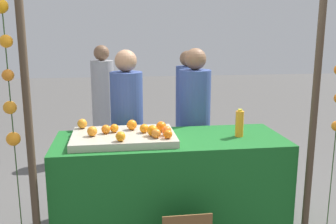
# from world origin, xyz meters

# --- Properties ---
(stall_counter) EXTENTS (1.99, 0.77, 0.88)m
(stall_counter) POSITION_xyz_m (0.00, 0.00, 0.44)
(stall_counter) COLOR #196023
(stall_counter) RESTS_ON ground_plane
(orange_tray) EXTENTS (0.86, 0.58, 0.06)m
(orange_tray) POSITION_xyz_m (-0.40, -0.02, 0.91)
(orange_tray) COLOR #B2AD99
(orange_tray) RESTS_ON stall_counter
(orange_0) EXTENTS (0.08, 0.08, 0.08)m
(orange_0) POSITION_xyz_m (-0.66, -0.06, 0.98)
(orange_0) COLOR orange
(orange_0) RESTS_ON orange_tray
(orange_1) EXTENTS (0.09, 0.09, 0.09)m
(orange_1) POSITION_xyz_m (-0.33, 0.10, 0.98)
(orange_1) COLOR orange
(orange_1) RESTS_ON orange_tray
(orange_2) EXTENTS (0.09, 0.09, 0.09)m
(orange_2) POSITION_xyz_m (-0.17, -0.12, 0.98)
(orange_2) COLOR orange
(orange_2) RESTS_ON orange_tray
(orange_3) EXTENTS (0.08, 0.08, 0.08)m
(orange_3) POSITION_xyz_m (-0.43, -0.24, 0.98)
(orange_3) COLOR orange
(orange_3) RESTS_ON orange_tray
(orange_4) EXTENTS (0.08, 0.08, 0.08)m
(orange_4) POSITION_xyz_m (-0.14, -0.19, 0.98)
(orange_4) COLOR orange
(orange_4) RESTS_ON orange_tray
(orange_5) EXTENTS (0.08, 0.08, 0.08)m
(orange_5) POSITION_xyz_m (-0.55, 0.01, 0.98)
(orange_5) COLOR orange
(orange_5) RESTS_ON orange_tray
(orange_6) EXTENTS (0.08, 0.08, 0.08)m
(orange_6) POSITION_xyz_m (-0.05, -0.12, 0.98)
(orange_6) COLOR orange
(orange_6) RESTS_ON orange_tray
(orange_7) EXTENTS (0.09, 0.09, 0.09)m
(orange_7) POSITION_xyz_m (-0.08, 0.01, 0.98)
(orange_7) COLOR orange
(orange_7) RESTS_ON orange_tray
(orange_8) EXTENTS (0.07, 0.07, 0.07)m
(orange_8) POSITION_xyz_m (-0.48, 0.04, 0.98)
(orange_8) COLOR orange
(orange_8) RESTS_ON orange_tray
(orange_9) EXTENTS (0.08, 0.08, 0.08)m
(orange_9) POSITION_xyz_m (-0.23, -0.01, 0.98)
(orange_9) COLOR orange
(orange_9) RESTS_ON orange_tray
(orange_10) EXTENTS (0.07, 0.07, 0.07)m
(orange_10) POSITION_xyz_m (-0.05, -0.22, 0.98)
(orange_10) COLOR orange
(orange_10) RESTS_ON orange_tray
(orange_11) EXTENTS (0.09, 0.09, 0.09)m
(orange_11) POSITION_xyz_m (-0.76, 0.21, 0.98)
(orange_11) COLOR orange
(orange_11) RESTS_ON orange_tray
(juice_bottle) EXTENTS (0.07, 0.07, 0.25)m
(juice_bottle) POSITION_xyz_m (0.61, -0.03, 1.00)
(juice_bottle) COLOR orange
(juice_bottle) RESTS_ON stall_counter
(vendor_left) EXTENTS (0.32, 0.32, 1.61)m
(vendor_left) POSITION_xyz_m (-0.35, 0.61, 0.75)
(vendor_left) COLOR #384C8C
(vendor_left) RESTS_ON ground_plane
(vendor_right) EXTENTS (0.33, 0.33, 1.62)m
(vendor_right) POSITION_xyz_m (0.34, 0.62, 0.76)
(vendor_right) COLOR #384C8C
(vendor_right) RESTS_ON ground_plane
(crowd_person_0) EXTENTS (0.31, 0.31, 1.54)m
(crowd_person_0) POSITION_xyz_m (0.51, 1.86, 0.71)
(crowd_person_0) COLOR #384C8C
(crowd_person_0) RESTS_ON ground_plane
(crowd_person_1) EXTENTS (0.32, 0.32, 1.60)m
(crowd_person_1) POSITION_xyz_m (-0.64, 2.26, 0.75)
(crowd_person_1) COLOR #99999E
(crowd_person_1) RESTS_ON ground_plane
(canopy_post_left) EXTENTS (0.06, 0.06, 2.13)m
(canopy_post_left) POSITION_xyz_m (-1.08, -0.42, 1.07)
(canopy_post_left) COLOR #473828
(canopy_post_left) RESTS_ON ground_plane
(canopy_post_right) EXTENTS (0.06, 0.06, 2.13)m
(canopy_post_right) POSITION_xyz_m (1.08, -0.42, 1.07)
(canopy_post_right) COLOR #473828
(canopy_post_right) RESTS_ON ground_plane
(garland_strand_left) EXTENTS (0.11, 0.11, 2.05)m
(garland_strand_left) POSITION_xyz_m (-1.18, -0.44, 1.47)
(garland_strand_left) COLOR #2D4C23
(garland_strand_left) RESTS_ON ground_plane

